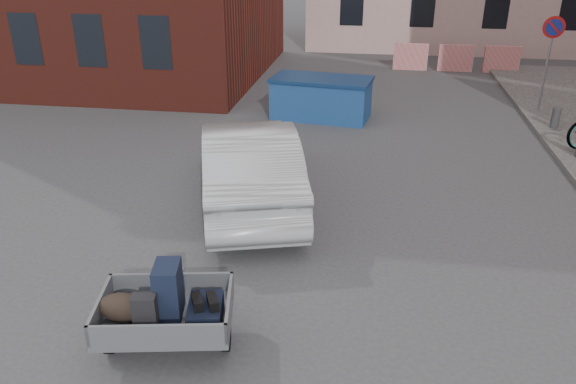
# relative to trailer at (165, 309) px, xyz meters

# --- Properties ---
(ground) EXTENTS (120.00, 120.00, 0.00)m
(ground) POSITION_rel_trailer_xyz_m (1.11, 2.10, -0.61)
(ground) COLOR #38383A
(ground) RESTS_ON ground
(no_parking_sign) EXTENTS (0.60, 0.09, 2.65)m
(no_parking_sign) POSITION_rel_trailer_xyz_m (7.11, 11.58, 1.41)
(no_parking_sign) COLOR gray
(no_parking_sign) RESTS_ON sidewalk
(barriers) EXTENTS (4.70, 0.18, 1.00)m
(barriers) POSITION_rel_trailer_xyz_m (5.31, 17.10, -0.11)
(barriers) COLOR red
(barriers) RESTS_ON ground
(trailer) EXTENTS (1.78, 1.92, 1.20)m
(trailer) POSITION_rel_trailer_xyz_m (0.00, 0.00, 0.00)
(trailer) COLOR black
(trailer) RESTS_ON ground
(dumpster) EXTENTS (2.93, 1.79, 1.16)m
(dumpster) POSITION_rel_trailer_xyz_m (0.86, 10.19, -0.02)
(dumpster) COLOR navy
(dumpster) RESTS_ON ground
(silver_car) EXTENTS (3.02, 5.15, 1.60)m
(silver_car) POSITION_rel_trailer_xyz_m (0.07, 4.41, 0.19)
(silver_car) COLOR #AEB2B6
(silver_car) RESTS_ON ground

